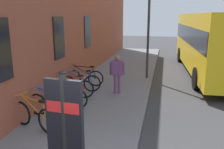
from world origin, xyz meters
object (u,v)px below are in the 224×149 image
Objects in this scene: bicycle_under_window at (52,106)px; bicycle_far_end at (64,97)px; bicycle_beside_lamp at (34,116)px; transit_info_sign at (65,128)px; pedestrian_near_bus at (117,70)px; bicycle_by_door at (71,88)px; city_bus at (210,40)px; bicycle_nearest_sign at (80,83)px; street_lamp at (149,18)px; bicycle_leaning_wall at (85,77)px.

bicycle_under_window is 0.88m from bicycle_far_end.
bicycle_beside_lamp is 0.70× the size of transit_info_sign.
bicycle_far_end is at bearing 142.69° from pedestrian_near_bus.
bicycle_beside_lamp is at bearing 175.74° from bicycle_far_end.
city_bus reaches higher than bicycle_by_door.
pedestrian_near_bus reaches higher than bicycle_nearest_sign.
bicycle_by_door is 5.25m from street_lamp.
bicycle_by_door is 0.17× the size of city_bus.
transit_info_sign is 0.23× the size of city_bus.
street_lamp is (2.02, -2.66, 2.59)m from bicycle_leaning_wall.
pedestrian_near_bus is at bearing -114.44° from bicycle_leaning_wall.
city_bus is (7.93, -5.81, 1.41)m from bicycle_under_window.
bicycle_under_window is at bearing -177.09° from bicycle_by_door.
city_bus is at bearing -34.04° from bicycle_beside_lamp.
city_bus is 6.72m from pedestrian_near_bus.
bicycle_nearest_sign is (2.63, 0.03, 0.00)m from bicycle_under_window.
city_bus is 6.67× the size of pedestrian_near_bus.
street_lamp reaches higher than bicycle_leaning_wall.
bicycle_beside_lamp is at bearing -179.59° from bicycle_leaning_wall.
bicycle_beside_lamp and bicycle_leaning_wall have the same top height.
bicycle_by_door and bicycle_leaning_wall have the same top height.
street_lamp is (2.98, -2.55, 2.59)m from bicycle_nearest_sign.
bicycle_beside_lamp is 0.95× the size of bicycle_far_end.
bicycle_under_window and bicycle_nearest_sign have the same top height.
city_bus is 2.12× the size of street_lamp.
transit_info_sign reaches higher than bicycle_beside_lamp.
bicycle_by_door is 0.73× the size of transit_info_sign.
bicycle_under_window is 1.03× the size of bicycle_nearest_sign.
bicycle_far_end is 0.74× the size of transit_info_sign.
city_bus is at bearing -54.84° from street_lamp.
bicycle_by_door is at bearing 2.91° from bicycle_under_window.
bicycle_leaning_wall is 1.11× the size of pedestrian_near_bus.
city_bus is (7.06, -5.80, 1.41)m from bicycle_far_end.
street_lamp is at bearing -24.15° from bicycle_under_window.
bicycle_beside_lamp is at bearing 178.65° from bicycle_nearest_sign.
bicycle_far_end is 9.24m from city_bus.
bicycle_by_door is 0.35× the size of street_lamp.
bicycle_under_window is 1.10× the size of pedestrian_near_bus.
bicycle_beside_lamp is 0.99× the size of bicycle_nearest_sign.
bicycle_far_end is at bearing 152.15° from street_lamp.
city_bus is (4.34, -5.96, 1.41)m from bicycle_leaning_wall.
bicycle_beside_lamp is 10.68m from city_bus.
city_bus is (11.52, -3.77, 0.20)m from transit_info_sign.
bicycle_leaning_wall is (2.71, 0.16, 0.00)m from bicycle_far_end.
transit_info_sign is (-2.75, -2.16, 1.21)m from bicycle_beside_lamp.
bicycle_far_end is 1.00× the size of bicycle_leaning_wall.
bicycle_under_window is at bearing 179.02° from bicycle_far_end.
bicycle_under_window is at bearing -177.68° from bicycle_leaning_wall.
bicycle_far_end is at bearing -178.47° from bicycle_nearest_sign.
pedestrian_near_bus is 0.32× the size of street_lamp.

